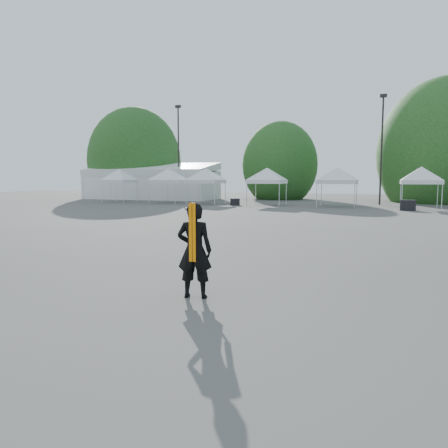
% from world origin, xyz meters
% --- Properties ---
extents(ground, '(120.00, 120.00, 0.00)m').
position_xyz_m(ground, '(0.00, 0.00, 0.00)').
color(ground, '#474442').
rests_on(ground, ground).
extents(marquee, '(15.00, 6.25, 4.23)m').
position_xyz_m(marquee, '(-22.00, 35.00, 1.97)').
color(marquee, white).
rests_on(marquee, ground).
extents(light_pole_west, '(0.60, 0.25, 10.30)m').
position_xyz_m(light_pole_west, '(-18.00, 34.00, 5.77)').
color(light_pole_west, black).
rests_on(light_pole_west, ground).
extents(light_pole_east, '(0.60, 0.25, 9.80)m').
position_xyz_m(light_pole_east, '(3.00, 32.00, 5.52)').
color(light_pole_east, black).
rests_on(light_pole_east, ground).
extents(tree_far_w, '(4.80, 4.80, 7.30)m').
position_xyz_m(tree_far_w, '(-26.00, 38.00, 4.54)').
color(tree_far_w, '#382314').
rests_on(tree_far_w, ground).
extents(tree_mid_w, '(4.16, 4.16, 6.33)m').
position_xyz_m(tree_mid_w, '(-8.00, 40.00, 3.93)').
color(tree_mid_w, '#382314').
rests_on(tree_mid_w, ground).
extents(tree_mid_e, '(5.12, 5.12, 7.79)m').
position_xyz_m(tree_mid_e, '(9.00, 39.00, 4.84)').
color(tree_mid_e, '#382314').
rests_on(tree_mid_e, ground).
extents(tent_a, '(3.78, 3.78, 3.88)m').
position_xyz_m(tent_a, '(-21.81, 28.14, 3.06)').
color(tent_a, silver).
rests_on(tent_a, ground).
extents(tent_b, '(4.15, 4.15, 3.88)m').
position_xyz_m(tent_b, '(-16.41, 28.38, 3.06)').
color(tent_b, silver).
rests_on(tent_b, ground).
extents(tent_c, '(4.25, 4.25, 3.88)m').
position_xyz_m(tent_c, '(-12.31, 27.97, 3.06)').
color(tent_c, silver).
rests_on(tent_c, ground).
extents(tent_d, '(4.35, 4.35, 3.88)m').
position_xyz_m(tent_d, '(-6.45, 27.93, 3.06)').
color(tent_d, silver).
rests_on(tent_d, ground).
extents(tent_e, '(4.52, 4.52, 3.88)m').
position_xyz_m(tent_e, '(-0.38, 27.94, 3.06)').
color(tent_e, silver).
rests_on(tent_e, ground).
extents(tent_f, '(4.27, 4.27, 3.88)m').
position_xyz_m(tent_f, '(6.06, 28.32, 3.06)').
color(tent_f, silver).
rests_on(tent_f, ground).
extents(man, '(0.78, 0.59, 1.93)m').
position_xyz_m(man, '(-0.37, -1.95, 0.97)').
color(man, black).
rests_on(man, ground).
extents(crate_west, '(0.93, 0.80, 0.63)m').
position_xyz_m(crate_west, '(-9.10, 26.95, 0.31)').
color(crate_west, black).
rests_on(crate_west, ground).
extents(crate_mid, '(1.15, 0.96, 0.79)m').
position_xyz_m(crate_mid, '(5.03, 25.31, 0.40)').
color(crate_mid, black).
rests_on(crate_mid, ground).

